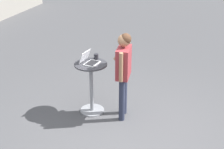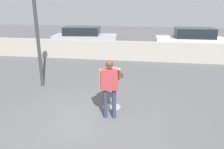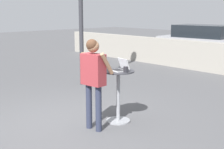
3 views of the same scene
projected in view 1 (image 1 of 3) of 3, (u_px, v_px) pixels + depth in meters
name	position (u px, v px, depth m)	size (l,w,h in m)	color
ground_plane	(127.00, 134.00, 5.42)	(50.00, 50.00, 0.00)	#4C4C4F
cafe_table	(91.00, 84.00, 5.83)	(0.60, 0.60, 1.01)	gray
laptop	(89.00, 61.00, 5.65)	(0.33, 0.34, 0.23)	silver
coffee_mug	(96.00, 57.00, 5.82)	(0.13, 0.09, 0.11)	#232328
standing_person	(124.00, 66.00, 5.47)	(0.58, 0.39, 1.64)	#282D42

